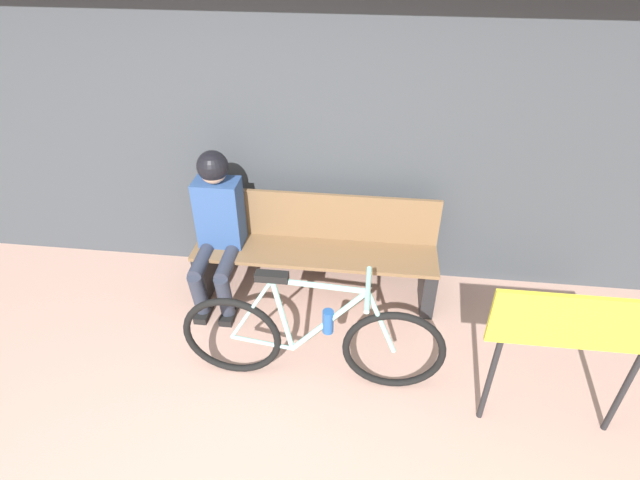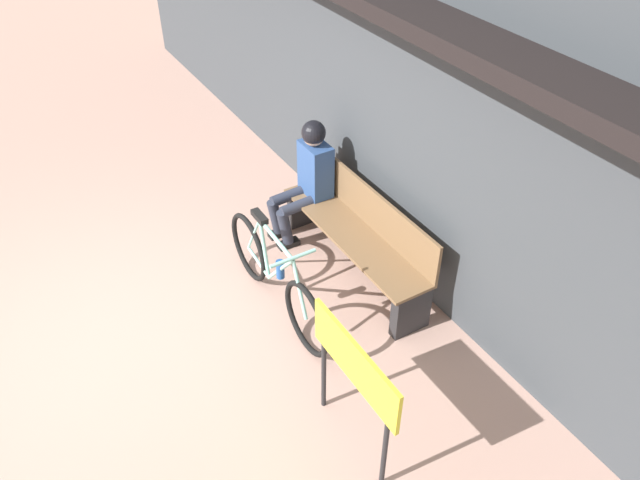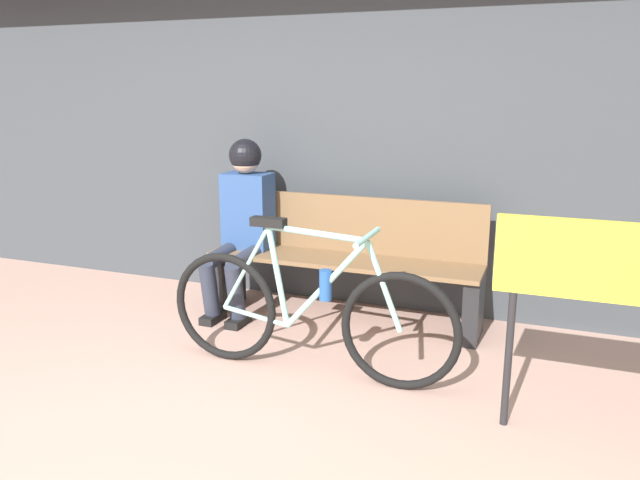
{
  "view_description": "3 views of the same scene",
  "coord_description": "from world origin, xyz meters",
  "views": [
    {
      "loc": [
        0.66,
        -0.97,
        2.73
      ],
      "look_at": [
        0.32,
        1.85,
        0.76
      ],
      "focal_mm": 28.0,
      "sensor_mm": 36.0,
      "label": 1
    },
    {
      "loc": [
        3.94,
        -0.42,
        3.94
      ],
      "look_at": [
        0.46,
        1.66,
        0.71
      ],
      "focal_mm": 35.0,
      "sensor_mm": 36.0,
      "label": 2
    },
    {
      "loc": [
        1.58,
        -1.76,
        1.59
      ],
      "look_at": [
        0.23,
        1.74,
        0.67
      ],
      "focal_mm": 35.0,
      "sensor_mm": 36.0,
      "label": 3
    }
  ],
  "objects": [
    {
      "name": "storefront_wall",
      "position": [
        0.0,
        2.57,
        1.66
      ],
      "size": [
        12.0,
        0.56,
        3.2
      ],
      "color": "#3D4247",
      "rests_on": "ground_plane"
    },
    {
      "name": "park_bench_near",
      "position": [
        0.25,
        2.2,
        0.41
      ],
      "size": [
        1.89,
        0.42,
        0.85
      ],
      "color": "brown",
      "rests_on": "ground_plane"
    },
    {
      "name": "signboard",
      "position": [
        1.81,
        1.11,
        0.78
      ],
      "size": [
        0.95,
        0.04,
        1.04
      ],
      "color": "#232326",
      "rests_on": "ground_plane"
    },
    {
      "name": "person_seated",
      "position": [
        -0.49,
        2.09,
        0.71
      ],
      "size": [
        0.34,
        0.6,
        1.24
      ],
      "color": "#2D3342",
      "rests_on": "ground_plane"
    },
    {
      "name": "ground_plane",
      "position": [
        0.0,
        0.0,
        0.0
      ],
      "size": [
        24.0,
        24.0,
        0.0
      ],
      "primitive_type": "plane",
      "color": "tan"
    },
    {
      "name": "bicycle",
      "position": [
        0.34,
        1.29,
        0.36
      ],
      "size": [
        1.72,
        0.4,
        0.89
      ],
      "color": "black",
      "rests_on": "ground_plane"
    }
  ]
}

